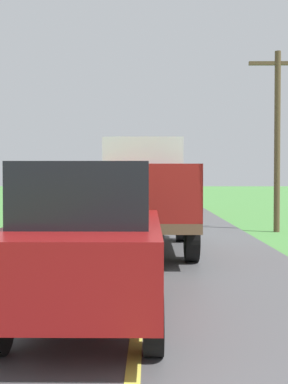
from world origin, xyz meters
The scene contains 4 objects.
banana_truck_near centered at (-0.02, 12.15, 1.47)m, with size 2.38×5.82×2.80m.
banana_truck_far centered at (-0.06, 24.95, 1.47)m, with size 2.38×5.81×2.80m.
utility_pole_roadside centered at (4.39, 16.21, 3.27)m, with size 1.91×0.20×6.00m.
following_car centered at (-0.58, 5.34, 1.07)m, with size 1.74×4.10×1.92m.
Camera 1 is at (0.15, -0.86, 1.84)m, focal length 47.81 mm.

